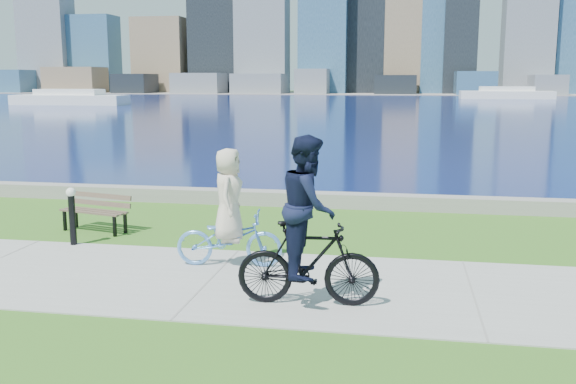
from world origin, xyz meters
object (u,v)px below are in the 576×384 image
bollard_lamp (72,213)px  cyclist_woman (229,223)px  cyclist_man (308,235)px  park_bench (97,209)px

bollard_lamp → cyclist_woman: cyclist_woman is taller
cyclist_woman → cyclist_man: cyclist_man is taller
park_bench → bollard_lamp: (0.10, -1.19, 0.17)m
cyclist_woman → cyclist_man: bearing=-141.6°
bollard_lamp → cyclist_man: size_ratio=0.47×
park_bench → cyclist_woman: size_ratio=0.78×
park_bench → bollard_lamp: bollard_lamp is taller
cyclist_woman → cyclist_man: 2.29m
bollard_lamp → cyclist_woman: 3.39m
cyclist_woman → cyclist_man: (1.58, -1.64, 0.26)m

